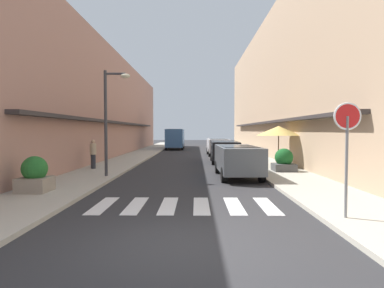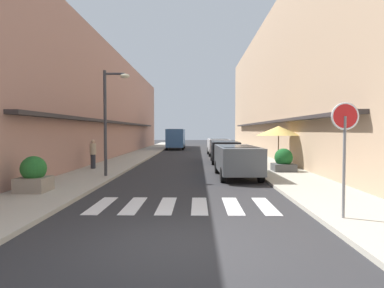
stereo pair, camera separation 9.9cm
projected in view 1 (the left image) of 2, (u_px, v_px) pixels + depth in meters
name	position (u px, v px, depth m)	size (l,w,h in m)	color
ground_plane	(192.00, 159.00, 24.86)	(103.01, 103.01, 0.00)	#2B2B2D
sidewalk_left	(131.00, 158.00, 24.91)	(2.71, 65.55, 0.12)	#ADA899
sidewalk_right	(253.00, 158.00, 24.80)	(2.71, 65.55, 0.12)	#ADA899
building_row_left	(86.00, 105.00, 26.13)	(5.50, 44.14, 8.50)	#A87A6B
building_row_right	(299.00, 86.00, 25.86)	(5.50, 44.14, 11.42)	tan
crosswalk	(185.00, 206.00, 9.38)	(5.20, 2.20, 0.01)	silver
parked_car_near	(238.00, 158.00, 15.01)	(1.89, 4.53, 1.47)	#4C5156
parked_car_mid	(224.00, 149.00, 21.99)	(1.87, 4.48, 1.47)	black
parked_car_far	(218.00, 145.00, 28.47)	(1.87, 4.15, 1.47)	silver
delivery_van	(175.00, 137.00, 37.89)	(2.02, 5.41, 2.37)	#33598C
round_street_sign	(347.00, 129.00, 7.57)	(0.65, 0.07, 2.71)	slate
street_lamp	(110.00, 111.00, 14.65)	(1.19, 0.28, 4.76)	#38383D
cafe_umbrella	(279.00, 131.00, 18.78)	(2.53, 2.53, 2.33)	#262626
planter_corner	(35.00, 175.00, 10.92)	(0.98, 0.98, 1.20)	gray
planter_midblock	(284.00, 161.00, 16.55)	(1.10, 1.10, 1.15)	#4C4C4C
pedestrian_walking_near	(93.00, 153.00, 17.59)	(0.34, 0.34, 1.57)	#282B33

